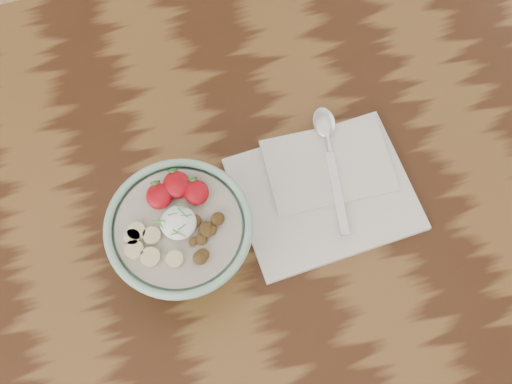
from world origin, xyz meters
TOP-DOWN VIEW (x-y plane):
  - table at (0.00, 0.00)cm, footprint 160.00×90.00cm
  - breakfast_bowl at (7.64, -4.81)cm, footprint 18.95×18.95cm
  - napkin at (29.24, -1.29)cm, footprint 25.31×20.82cm
  - spoon at (31.74, 5.42)cm, footprint 5.50×20.39cm

SIDE VIEW (x-z plane):
  - table at x=0.00cm, z-range 28.20..103.20cm
  - napkin at x=29.24cm, z-range 74.88..76.38cm
  - spoon at x=31.74cm, z-range 76.42..77.48cm
  - breakfast_bowl at x=7.64cm, z-range 75.24..87.61cm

